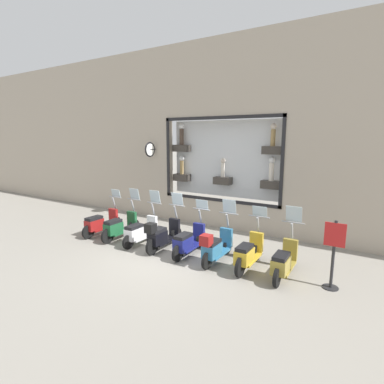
% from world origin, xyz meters
% --- Properties ---
extents(ground_plane, '(120.00, 120.00, 0.00)m').
position_xyz_m(ground_plane, '(0.00, 0.00, 0.00)').
color(ground_plane, gray).
extents(building_facade, '(1.23, 36.00, 7.02)m').
position_xyz_m(building_facade, '(3.60, 0.00, 3.55)').
color(building_facade, '#ADA08E').
rests_on(building_facade, ground_plane).
extents(scooter_olive_0, '(1.79, 0.61, 1.68)m').
position_xyz_m(scooter_olive_0, '(0.45, -3.28, 0.42)').
color(scooter_olive_0, black).
rests_on(scooter_olive_0, ground_plane).
extents(scooter_yellow_1, '(1.81, 0.61, 1.56)m').
position_xyz_m(scooter_yellow_1, '(0.45, -2.34, 0.44)').
color(scooter_yellow_1, black).
rests_on(scooter_yellow_1, ground_plane).
extents(scooter_teal_2, '(1.79, 0.60, 1.66)m').
position_xyz_m(scooter_teal_2, '(0.38, -1.40, 0.46)').
color(scooter_teal_2, black).
rests_on(scooter_teal_2, ground_plane).
extents(scooter_navy_3, '(1.80, 0.60, 1.54)m').
position_xyz_m(scooter_navy_3, '(0.45, -0.46, 0.42)').
color(scooter_navy_3, black).
rests_on(scooter_navy_3, ground_plane).
extents(scooter_black_4, '(1.80, 0.60, 1.68)m').
position_xyz_m(scooter_black_4, '(0.39, 0.47, 0.48)').
color(scooter_black_4, black).
rests_on(scooter_black_4, ground_plane).
extents(scooter_white_5, '(1.79, 0.60, 1.67)m').
position_xyz_m(scooter_white_5, '(0.45, 1.41, 0.42)').
color(scooter_white_5, black).
rests_on(scooter_white_5, ground_plane).
extents(scooter_green_6, '(1.80, 0.61, 1.66)m').
position_xyz_m(scooter_green_6, '(0.45, 2.35, 0.44)').
color(scooter_green_6, black).
rests_on(scooter_green_6, ground_plane).
extents(scooter_red_7, '(1.80, 0.61, 1.54)m').
position_xyz_m(scooter_red_7, '(0.45, 3.29, 0.42)').
color(scooter_red_7, black).
rests_on(scooter_red_7, ground_plane).
extents(shop_sign_post, '(0.36, 0.45, 1.63)m').
position_xyz_m(shop_sign_post, '(0.47, -4.37, 0.88)').
color(shop_sign_post, '#232326').
rests_on(shop_sign_post, ground_plane).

